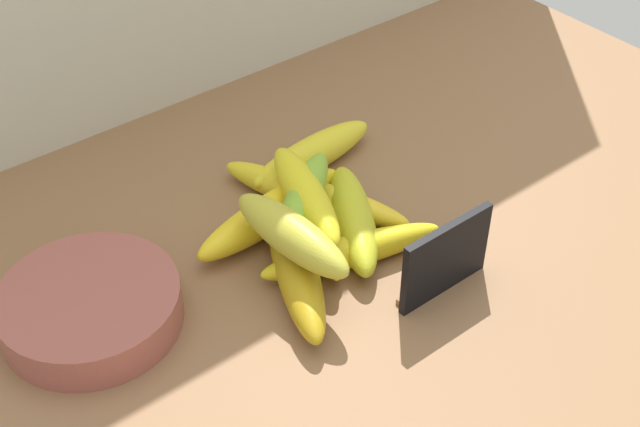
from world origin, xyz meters
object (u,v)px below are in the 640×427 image
object	(u,v)px
banana_0	(352,251)
banana_9	(291,235)
banana_3	(318,223)
banana_8	(305,195)
banana_5	(271,213)
banana_7	(287,189)
banana_2	(353,219)
banana_1	(327,199)
banana_10	(302,200)
fruit_bowl	(90,307)
chalkboard_sign	(445,260)
banana_6	(313,154)
banana_4	(295,266)

from	to	relation	value
banana_0	banana_9	bearing A→B (deg)	165.83
banana_3	banana_8	world-z (taller)	banana_8
banana_5	banana_7	xyz separation A→B (cm)	(4.10, 2.64, -0.39)
banana_9	banana_7	bearing A→B (deg)	55.75
banana_5	banana_9	bearing A→B (deg)	-111.74
banana_0	banana_2	xyz separation A→B (cm)	(2.99, 3.44, 0.47)
banana_0	banana_9	world-z (taller)	banana_9
banana_1	banana_3	world-z (taller)	same
banana_2	banana_10	world-z (taller)	banana_10
banana_9	banana_2	bearing A→B (deg)	10.95
fruit_bowl	banana_10	bearing A→B (deg)	-6.59
chalkboard_sign	banana_8	world-z (taller)	chalkboard_sign
chalkboard_sign	banana_3	bearing A→B (deg)	108.24
chalkboard_sign	banana_6	size ratio (longest dim) A/B	0.62
fruit_bowl	banana_2	size ratio (longest dim) A/B	0.99
banana_2	banana_9	distance (cm)	10.44
chalkboard_sign	banana_1	xyz separation A→B (cm)	(-1.36, 16.65, -2.18)
banana_9	chalkboard_sign	bearing A→B (deg)	-42.35
fruit_bowl	banana_7	distance (cm)	25.84
chalkboard_sign	banana_7	xyz separation A→B (cm)	(-3.67, 20.83, -2.21)
fruit_bowl	banana_3	distance (cm)	24.88
banana_4	banana_8	xyz separation A→B (cm)	(5.34, 5.23, 3.13)
banana_2	banana_6	xyz separation A→B (cm)	(3.96, 11.98, -0.12)
banana_5	banana_6	distance (cm)	11.59
banana_1	chalkboard_sign	bearing A→B (deg)	-85.33
banana_7	banana_10	bearing A→B (deg)	-111.51
banana_4	banana_1	bearing A→B (deg)	35.72
banana_3	banana_9	distance (cm)	8.87
banana_7	banana_9	size ratio (longest dim) A/B	1.07
banana_5	banana_7	world-z (taller)	banana_5
banana_5	banana_0	bearing A→B (deg)	-72.03
banana_4	banana_10	distance (cm)	7.44
fruit_bowl	banana_9	world-z (taller)	banana_9
banana_1	banana_4	xyz separation A→B (cm)	(-9.42, -6.77, 0.43)
banana_8	banana_10	world-z (taller)	banana_8
fruit_bowl	banana_9	xyz separation A→B (cm)	(18.27, -7.47, 4.32)
banana_3	banana_6	xyz separation A→B (cm)	(6.99, 9.75, 0.39)
banana_10	banana_3	bearing A→B (deg)	-27.55
banana_2	banana_9	bearing A→B (deg)	-169.05
banana_7	banana_8	world-z (taller)	banana_8
banana_5	banana_8	xyz separation A→B (cm)	(2.33, -3.09, 3.19)
banana_8	banana_10	xyz separation A→B (cm)	(-0.60, -0.28, -0.21)
banana_3	banana_10	world-z (taller)	banana_10
banana_2	banana_3	size ratio (longest dim) A/B	0.99
banana_1	banana_3	bearing A→B (deg)	-142.14
banana_0	banana_2	world-z (taller)	banana_2
banana_3	banana_5	xyz separation A→B (cm)	(-3.12, 4.09, 0.40)
banana_3	banana_8	bearing A→B (deg)	128.19
banana_1	banana_9	size ratio (longest dim) A/B	1.27
chalkboard_sign	banana_0	distance (cm)	9.84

